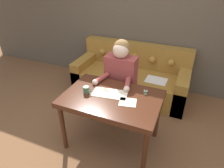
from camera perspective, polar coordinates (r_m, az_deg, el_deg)
The scene contains 10 objects.
ground_plane at distance 2.90m, azimuth -2.31°, elevation -16.86°, with size 16.00×16.00×0.00m, color brown.
wall_back at distance 3.85m, azimuth 9.82°, elevation 17.66°, with size 8.00×0.06×2.60m.
dining_table at distance 2.50m, azimuth -0.06°, elevation -5.17°, with size 1.20×0.80×0.76m.
couch at distance 3.83m, azimuth 5.54°, elevation 1.99°, with size 2.07×0.89×0.90m.
person at distance 2.96m, azimuth 2.42°, elevation 1.09°, with size 0.53×0.57×1.30m.
pattern_paper_main at distance 2.50m, azimuth -0.65°, elevation -2.68°, with size 0.46×0.28×0.00m.
pattern_paper_offcut at distance 2.35m, azimuth 4.53°, elevation -5.20°, with size 0.23×0.21×0.00m.
scissors at distance 2.55m, azimuth -1.55°, elevation -2.03°, with size 0.23×0.20×0.01m.
mug at distance 2.51m, azimuth -7.34°, elevation -1.65°, with size 0.11×0.08×0.09m.
thread_spool at distance 2.52m, azimuth 9.55°, elevation -2.30°, with size 0.04×0.04×0.05m.
Camera 1 is at (0.86, -1.76, 2.14)m, focal length 32.00 mm.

